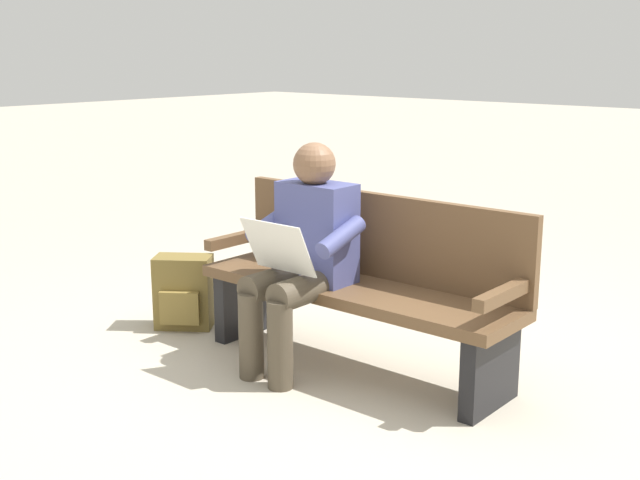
% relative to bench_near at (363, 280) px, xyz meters
% --- Properties ---
extents(ground_plane, '(40.00, 40.00, 0.00)m').
position_rel_bench_near_xyz_m(ground_plane, '(-0.00, 0.07, -0.46)').
color(ground_plane, '#B7AD99').
extents(bench_near, '(1.81, 0.51, 0.90)m').
position_rel_bench_near_xyz_m(bench_near, '(0.00, 0.00, 0.00)').
color(bench_near, brown).
rests_on(bench_near, ground).
extents(person_seated, '(0.58, 0.58, 1.18)m').
position_rel_bench_near_xyz_m(person_seated, '(0.21, 0.24, 0.17)').
color(person_seated, '#474C84').
rests_on(person_seated, ground).
extents(backpack, '(0.39, 0.36, 0.44)m').
position_rel_bench_near_xyz_m(backpack, '(1.17, 0.25, -0.24)').
color(backpack, brown).
rests_on(backpack, ground).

